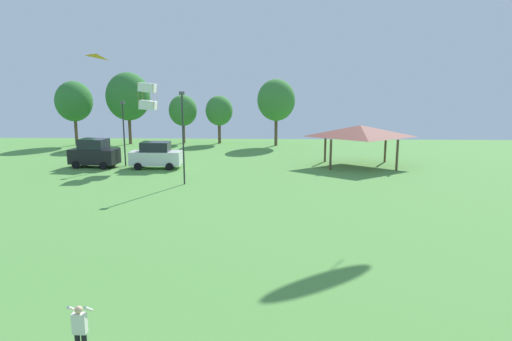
{
  "coord_description": "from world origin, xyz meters",
  "views": [
    {
      "loc": [
        -0.45,
        0.62,
        7.23
      ],
      "look_at": [
        -0.96,
        14.48,
        4.55
      ],
      "focal_mm": 32.0,
      "sensor_mm": 36.0,
      "label": 1
    }
  ],
  "objects": [
    {
      "name": "treeline_tree_4",
      "position": [
        -0.06,
        53.8,
        5.26
      ],
      "size": [
        4.36,
        4.36,
        7.68
      ],
      "color": "brown",
      "rests_on": "ground"
    },
    {
      "name": "parked_car_second_from_left",
      "position": [
        -10.43,
        38.79,
        1.13
      ],
      "size": [
        4.3,
        2.01,
        2.29
      ],
      "rotation": [
        0.0,
        0.0,
        0.01
      ],
      "color": "silver",
      "rests_on": "ground"
    },
    {
      "name": "treeline_tree_3",
      "position": [
        -6.9,
        55.53,
        3.92
      ],
      "size": [
        3.25,
        3.25,
        5.73
      ],
      "color": "brown",
      "rests_on": "ground"
    },
    {
      "name": "treeline_tree_0",
      "position": [
        -23.6,
        53.36,
        5.1
      ],
      "size": [
        4.24,
        4.24,
        7.45
      ],
      "color": "brown",
      "rests_on": "ground"
    },
    {
      "name": "kite_flying_5",
      "position": [
        -12.9,
        35.78,
        8.14
      ],
      "size": [
        2.44,
        2.55,
        0.44
      ],
      "color": "orange"
    },
    {
      "name": "kite_flying_3",
      "position": [
        -11.23,
        39.97,
        6.08
      ],
      "size": [
        1.51,
        1.45,
        2.37
      ],
      "color": "white"
    },
    {
      "name": "person_standing_near_foreground",
      "position": [
        -5.47,
        11.4,
        0.87
      ],
      "size": [
        0.52,
        0.46,
        1.57
      ],
      "rotation": [
        0.0,
        0.0,
        0.3
      ],
      "color": "black",
      "rests_on": "ground"
    },
    {
      "name": "light_post_0",
      "position": [
        -13.43,
        39.82,
        3.24
      ],
      "size": [
        0.36,
        0.2,
        5.69
      ],
      "color": "#2D2D33",
      "rests_on": "ground"
    },
    {
      "name": "park_pavilion",
      "position": [
        7.2,
        40.67,
        3.08
      ],
      "size": [
        7.16,
        5.29,
        3.6
      ],
      "color": "brown",
      "rests_on": "ground"
    },
    {
      "name": "light_post_1",
      "position": [
        -6.82,
        32.69,
        3.72
      ],
      "size": [
        0.36,
        0.2,
        6.64
      ],
      "color": "#2D2D33",
      "rests_on": "ground"
    },
    {
      "name": "treeline_tree_1",
      "position": [
        -17.54,
        54.51,
        5.63
      ],
      "size": [
        5.14,
        5.14,
        8.47
      ],
      "color": "brown",
      "rests_on": "ground"
    },
    {
      "name": "parked_car_leftmost",
      "position": [
        -15.92,
        39.16,
        1.21
      ],
      "size": [
        4.3,
        2.43,
        2.49
      ],
      "rotation": [
        0.0,
        0.0,
        -0.14
      ],
      "color": "black",
      "rests_on": "ground"
    },
    {
      "name": "treeline_tree_2",
      "position": [
        -11.28,
        55.51,
        3.94
      ],
      "size": [
        3.38,
        3.38,
        5.82
      ],
      "color": "brown",
      "rests_on": "ground"
    }
  ]
}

